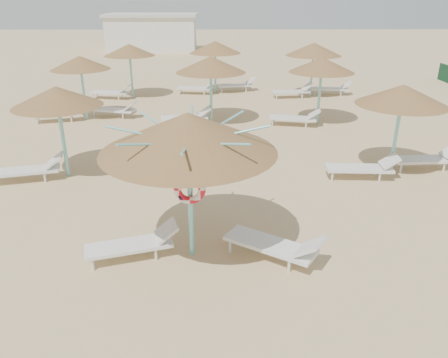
{
  "coord_description": "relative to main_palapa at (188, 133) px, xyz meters",
  "views": [
    {
      "loc": [
        0.14,
        -7.73,
        5.04
      ],
      "look_at": [
        0.25,
        1.0,
        1.3
      ],
      "focal_mm": 35.0,
      "sensor_mm": 36.0,
      "label": 1
    }
  ],
  "objects": [
    {
      "name": "ground",
      "position": [
        0.43,
        -0.07,
        -2.63
      ],
      "size": [
        120.0,
        120.0,
        0.0
      ],
      "primitive_type": "plane",
      "color": "tan",
      "rests_on": "ground"
    },
    {
      "name": "main_palapa",
      "position": [
        0.0,
        0.0,
        0.0
      ],
      "size": [
        3.37,
        3.37,
        3.02
      ],
      "color": "#79D0D3",
      "rests_on": "ground"
    },
    {
      "name": "lounger_main_a",
      "position": [
        -1.15,
        -0.12,
        -2.31
      ],
      "size": [
        1.96,
        1.08,
        0.68
      ],
      "rotation": [
        0.0,
        0.0,
        0.29
      ],
      "color": "silver",
      "rests_on": "ground"
    },
    {
      "name": "lounger_main_b",
      "position": [
        1.72,
        -0.25,
        -2.28
      ],
      "size": [
        2.04,
        1.62,
        0.74
      ],
      "rotation": [
        0.0,
        0.0,
        -0.58
      ],
      "color": "silver",
      "rests_on": "ground"
    },
    {
      "name": "palapa_field",
      "position": [
        1.64,
        10.48,
        -0.33
      ],
      "size": [
        19.54,
        14.31,
        2.71
      ],
      "color": "#79D0D3",
      "rests_on": "ground"
    },
    {
      "name": "service_hut",
      "position": [
        -5.57,
        34.93,
        -0.99
      ],
      "size": [
        8.4,
        4.4,
        3.25
      ],
      "color": "silver",
      "rests_on": "ground"
    }
  ]
}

